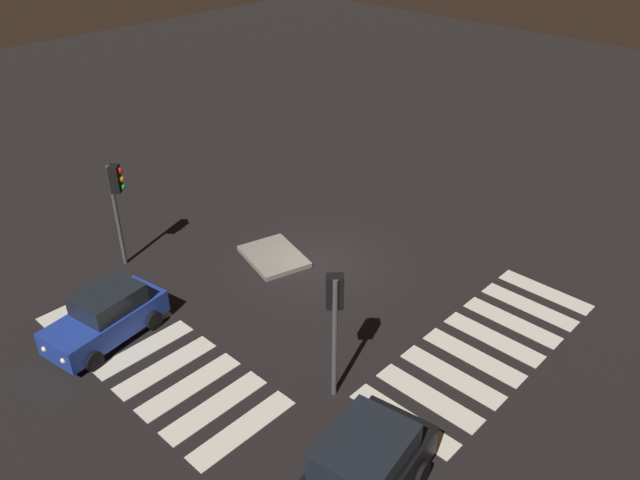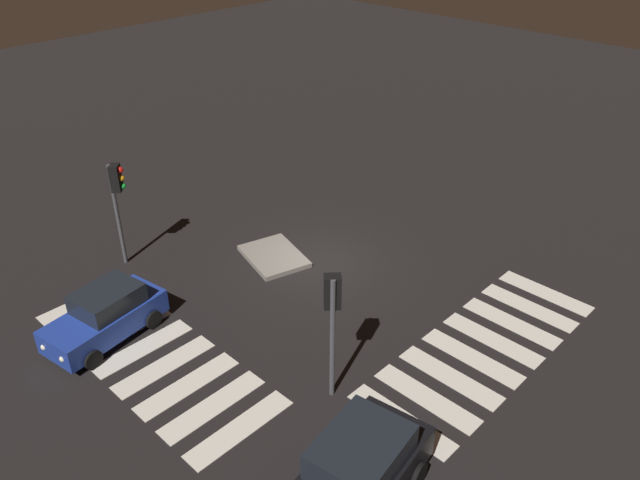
{
  "view_description": "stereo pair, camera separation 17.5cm",
  "coord_description": "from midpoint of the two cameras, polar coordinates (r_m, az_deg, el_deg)",
  "views": [
    {
      "loc": [
        13.49,
        -14.2,
        12.68
      ],
      "look_at": [
        0.0,
        0.0,
        1.0
      ],
      "focal_mm": 35.49,
      "sensor_mm": 36.0,
      "label": 1
    },
    {
      "loc": [
        13.61,
        -14.08,
        12.68
      ],
      "look_at": [
        0.0,
        0.0,
        1.0
      ],
      "focal_mm": 35.49,
      "sensor_mm": 36.0,
      "label": 2
    }
  ],
  "objects": [
    {
      "name": "crosswalk_near",
      "position": [
        19.81,
        -14.94,
        -10.22
      ],
      "size": [
        8.75,
        3.2,
        0.02
      ],
      "color": "silver",
      "rests_on": "ground"
    },
    {
      "name": "traffic_island",
      "position": [
        23.63,
        -4.41,
        -1.49
      ],
      "size": [
        2.93,
        2.5,
        0.18
      ],
      "color": "gray",
      "rests_on": "ground"
    },
    {
      "name": "ground_plane",
      "position": [
        23.33,
        -0.22,
        -2.11
      ],
      "size": [
        80.0,
        80.0,
        0.0
      ],
      "primitive_type": "plane",
      "color": "black"
    },
    {
      "name": "traffic_light_east",
      "position": [
        16.32,
        1.03,
        -6.0
      ],
      "size": [
        0.53,
        0.54,
        3.82
      ],
      "rotation": [
        0.0,
        0.0,
        2.39
      ],
      "color": "#47474C",
      "rests_on": "ground"
    },
    {
      "name": "crosswalk_side",
      "position": [
        20.12,
        14.29,
        -9.37
      ],
      "size": [
        3.2,
        8.75,
        0.02
      ],
      "color": "silver",
      "rests_on": "ground"
    },
    {
      "name": "car_black",
      "position": [
        15.07,
        3.21,
        -20.48
      ],
      "size": [
        2.56,
        4.56,
        1.9
      ],
      "rotation": [
        0.0,
        0.0,
        -1.42
      ],
      "color": "black",
      "rests_on": "ground"
    },
    {
      "name": "car_blue",
      "position": [
        20.51,
        -18.94,
        -6.53
      ],
      "size": [
        2.21,
        3.93,
        1.64
      ],
      "rotation": [
        0.0,
        0.0,
        -1.41
      ],
      "color": "#1E389E",
      "rests_on": "ground"
    },
    {
      "name": "traffic_light_south",
      "position": [
        23.01,
        -18.08,
        4.23
      ],
      "size": [
        0.53,
        0.54,
        3.91
      ],
      "rotation": [
        0.0,
        0.0,
        0.76
      ],
      "color": "#47474C",
      "rests_on": "ground"
    }
  ]
}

